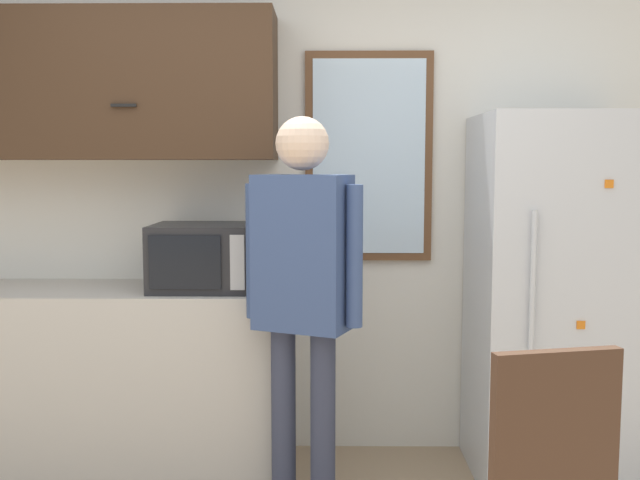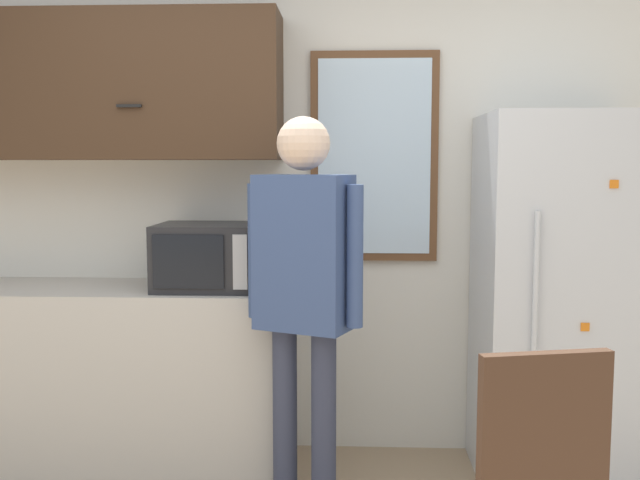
{
  "view_description": "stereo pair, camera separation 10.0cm",
  "coord_description": "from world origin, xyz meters",
  "views": [
    {
      "loc": [
        0.23,
        -1.91,
        1.53
      ],
      "look_at": [
        0.2,
        1.02,
        1.22
      ],
      "focal_mm": 40.0,
      "sensor_mm": 36.0,
      "label": 1
    },
    {
      "loc": [
        0.33,
        -1.91,
        1.53
      ],
      "look_at": [
        0.2,
        1.02,
        1.22
      ],
      "focal_mm": 40.0,
      "sensor_mm": 36.0,
      "label": 2
    }
  ],
  "objects": [
    {
      "name": "window",
      "position": [
        0.44,
        1.84,
        1.57
      ],
      "size": [
        0.66,
        0.05,
        1.09
      ],
      "color": "brown"
    },
    {
      "name": "microwave",
      "position": [
        -0.39,
        1.55,
        1.08
      ],
      "size": [
        0.48,
        0.43,
        0.32
      ],
      "color": "#232326",
      "rests_on": "counter"
    },
    {
      "name": "refrigerator",
      "position": [
        1.33,
        1.51,
        0.89
      ],
      "size": [
        0.76,
        0.7,
        1.77
      ],
      "color": "silver",
      "rests_on": "ground_plane"
    },
    {
      "name": "counter",
      "position": [
        -1.12,
        1.57,
        0.46
      ],
      "size": [
        2.17,
        0.57,
        0.92
      ],
      "color": "#BCB7AD",
      "rests_on": "ground_plane"
    },
    {
      "name": "upper_cabinets",
      "position": [
        -1.12,
        1.68,
        1.92
      ],
      "size": [
        2.17,
        0.37,
        0.73
      ],
      "color": "#3D2819"
    },
    {
      "name": "back_wall",
      "position": [
        0.0,
        1.89,
        1.35
      ],
      "size": [
        6.0,
        0.06,
        2.7
      ],
      "color": "silver",
      "rests_on": "ground_plane"
    },
    {
      "name": "person",
      "position": [
        0.12,
        1.16,
        1.06
      ],
      "size": [
        0.51,
        0.36,
        1.74
      ],
      "rotation": [
        0.0,
        0.0,
        -0.39
      ],
      "color": "#33384C",
      "rests_on": "ground_plane"
    }
  ]
}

